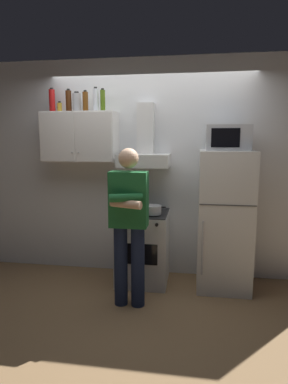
{
  "coord_description": "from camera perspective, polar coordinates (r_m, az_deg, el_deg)",
  "views": [
    {
      "loc": [
        0.55,
        -3.51,
        1.73
      ],
      "look_at": [
        0.0,
        0.0,
        1.15
      ],
      "focal_mm": 30.6,
      "sensor_mm": 36.0,
      "label": 1
    }
  ],
  "objects": [
    {
      "name": "bottle_beer_brown",
      "position": [
        4.11,
        -10.17,
        15.25
      ],
      "size": [
        0.07,
        0.07,
        0.25
      ],
      "color": "brown",
      "rests_on": "upper_cabinet"
    },
    {
      "name": "back_wall_tiled",
      "position": [
        4.16,
        1.28,
        4.04
      ],
      "size": [
        4.8,
        0.1,
        2.7
      ],
      "primitive_type": "cube",
      "color": "white",
      "rests_on": "ground_plane"
    },
    {
      "name": "bottle_soda_red",
      "position": [
        4.31,
        -15.73,
        15.05
      ],
      "size": [
        0.07,
        0.07,
        0.29
      ],
      "color": "red",
      "rests_on": "upper_cabinet"
    },
    {
      "name": "person_standing",
      "position": [
        3.32,
        -2.66,
        -5.18
      ],
      "size": [
        0.38,
        0.33,
        1.64
      ],
      "color": "#192342",
      "rests_on": "ground_plane"
    },
    {
      "name": "upper_cabinet",
      "position": [
        4.13,
        -11.07,
        9.38
      ],
      "size": [
        0.9,
        0.37,
        0.6
      ],
      "color": "white"
    },
    {
      "name": "bottle_olive_oil",
      "position": [
        4.05,
        -7.2,
        15.53
      ],
      "size": [
        0.06,
        0.06,
        0.27
      ],
      "color": "#4C6B19",
      "rests_on": "upper_cabinet"
    },
    {
      "name": "bottle_canister_steel",
      "position": [
        4.18,
        -11.64,
        15.03
      ],
      "size": [
        0.1,
        0.1,
        0.24
      ],
      "color": "#B2B5BA",
      "rests_on": "upper_cabinet"
    },
    {
      "name": "stove_oven",
      "position": [
        4.02,
        -0.16,
        -9.55
      ],
      "size": [
        0.6,
        0.62,
        0.87
      ],
      "color": "silver",
      "rests_on": "ground_plane"
    },
    {
      "name": "microwave",
      "position": [
        3.79,
        14.38,
        9.14
      ],
      "size": [
        0.48,
        0.37,
        0.28
      ],
      "color": "#B7BABF",
      "rests_on": "refrigerator"
    },
    {
      "name": "refrigerator",
      "position": [
        3.89,
        13.85,
        -4.84
      ],
      "size": [
        0.6,
        0.62,
        1.6
      ],
      "color": "white",
      "rests_on": "ground_plane"
    },
    {
      "name": "range_hood",
      "position": [
        3.93,
        0.13,
        7.34
      ],
      "size": [
        0.6,
        0.44,
        0.75
      ],
      "color": "white"
    },
    {
      "name": "bottle_vodka_clear",
      "position": [
        4.06,
        -8.42,
        15.6
      ],
      "size": [
        0.07,
        0.07,
        0.28
      ],
      "color": "silver",
      "rests_on": "upper_cabinet"
    },
    {
      "name": "bottle_rum_dark",
      "position": [
        4.21,
        -13.0,
        15.17
      ],
      "size": [
        0.07,
        0.07,
        0.27
      ],
      "color": "#47230F",
      "rests_on": "upper_cabinet"
    },
    {
      "name": "ground_plane",
      "position": [
        3.95,
        0.0,
        -16.69
      ],
      "size": [
        7.0,
        7.0,
        0.0
      ],
      "primitive_type": "plane",
      "color": "olive"
    },
    {
      "name": "bottle_spice_jar",
      "position": [
        4.27,
        -14.5,
        14.08
      ],
      "size": [
        0.06,
        0.06,
        0.13
      ],
      "color": "gold",
      "rests_on": "upper_cabinet"
    },
    {
      "name": "cooking_pot",
      "position": [
        3.76,
        1.51,
        -3.11
      ],
      "size": [
        0.3,
        0.2,
        0.1
      ],
      "color": "#B7BABF",
      "rests_on": "stove_oven"
    }
  ]
}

